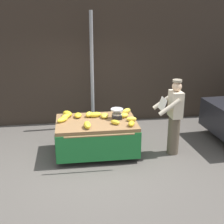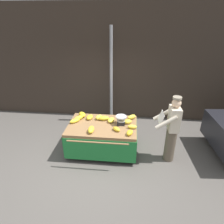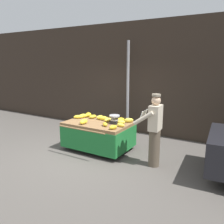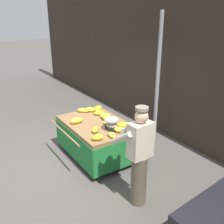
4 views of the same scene
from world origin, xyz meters
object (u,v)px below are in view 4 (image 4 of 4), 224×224
(banana_bunch_7, at_px, (83,110))
(banana_cart, at_px, (97,131))
(banana_bunch_1, at_px, (90,110))
(banana_bunch_6, at_px, (98,108))
(banana_bunch_4, at_px, (99,113))
(banana_bunch_13, at_px, (95,130))
(banana_bunch_0, at_px, (105,116))
(banana_bunch_10, at_px, (106,118))
(banana_bunch_5, at_px, (132,128))
(vendor_person, at_px, (139,157))
(weighing_scale, at_px, (112,124))
(banana_bunch_2, at_px, (77,120))
(banana_bunch_9, at_px, (112,135))
(street_pole, at_px, (158,79))
(banana_bunch_11, at_px, (119,129))
(banana_bunch_12, at_px, (109,122))
(banana_bunch_3, at_px, (97,137))
(banana_bunch_8, at_px, (123,125))

(banana_bunch_7, bearing_deg, banana_cart, -3.61)
(banana_bunch_1, xyz_separation_m, banana_bunch_6, (0.04, 0.19, 0.00))
(banana_bunch_4, bearing_deg, banana_bunch_13, -35.17)
(banana_bunch_0, height_order, banana_bunch_10, banana_bunch_10)
(banana_bunch_5, bearing_deg, vendor_person, -31.84)
(weighing_scale, distance_m, banana_bunch_13, 0.35)
(banana_bunch_0, bearing_deg, banana_bunch_2, -97.04)
(vendor_person, bearing_deg, banana_bunch_5, 148.16)
(banana_bunch_1, distance_m, banana_bunch_9, 1.46)
(street_pole, bearing_deg, banana_bunch_0, -97.82)
(banana_bunch_11, distance_m, banana_bunch_13, 0.47)
(banana_bunch_11, bearing_deg, banana_bunch_13, -122.06)
(street_pole, relative_size, banana_cart, 1.73)
(weighing_scale, distance_m, banana_bunch_12, 0.29)
(banana_bunch_12, bearing_deg, street_pole, 96.00)
(banana_bunch_4, bearing_deg, banana_bunch_7, -144.95)
(banana_bunch_1, distance_m, banana_bunch_10, 0.67)
(banana_bunch_5, bearing_deg, banana_bunch_10, -169.74)
(banana_bunch_13, xyz_separation_m, vendor_person, (1.31, 0.05, 0.03))
(street_pole, distance_m, banana_bunch_11, 1.77)
(banana_cart, relative_size, banana_bunch_13, 8.21)
(weighing_scale, xyz_separation_m, banana_bunch_12, (-0.27, 0.10, -0.07))
(banana_bunch_2, relative_size, banana_bunch_13, 1.35)
(banana_bunch_0, bearing_deg, banana_bunch_3, -39.06)
(banana_bunch_12, height_order, banana_bunch_13, banana_bunch_12)
(weighing_scale, height_order, banana_bunch_5, weighing_scale)
(banana_bunch_2, xyz_separation_m, banana_bunch_12, (0.43, 0.55, -0.01))
(banana_bunch_3, height_order, banana_bunch_5, banana_bunch_5)
(banana_bunch_12, bearing_deg, banana_bunch_4, 170.02)
(banana_cart, bearing_deg, banana_bunch_5, 27.47)
(banana_bunch_4, bearing_deg, street_pole, 72.32)
(street_pole, bearing_deg, banana_bunch_1, -116.11)
(banana_bunch_5, distance_m, banana_bunch_9, 0.50)
(street_pole, distance_m, banana_bunch_9, 2.03)
(banana_cart, xyz_separation_m, banana_bunch_5, (0.75, 0.39, 0.27))
(banana_bunch_7, relative_size, vendor_person, 0.17)
(banana_cart, height_order, banana_bunch_10, banana_bunch_10)
(banana_bunch_6, xyz_separation_m, banana_bunch_7, (-0.11, -0.35, -0.01))
(banana_bunch_5, xyz_separation_m, vendor_person, (0.95, -0.59, 0.02))
(banana_bunch_9, distance_m, banana_bunch_10, 0.85)
(banana_bunch_5, distance_m, banana_bunch_10, 0.76)
(banana_bunch_1, distance_m, banana_bunch_3, 1.50)
(banana_cart, xyz_separation_m, banana_bunch_8, (0.52, 0.33, 0.27))
(banana_bunch_4, relative_size, banana_bunch_13, 1.20)
(banana_cart, xyz_separation_m, banana_bunch_6, (-0.62, 0.39, 0.27))
(banana_cart, bearing_deg, banana_bunch_1, 163.20)
(street_pole, distance_m, banana_bunch_6, 1.59)
(banana_bunch_3, relative_size, vendor_person, 0.13)
(banana_bunch_11, relative_size, banana_bunch_12, 0.91)
(banana_bunch_0, distance_m, banana_bunch_2, 0.66)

